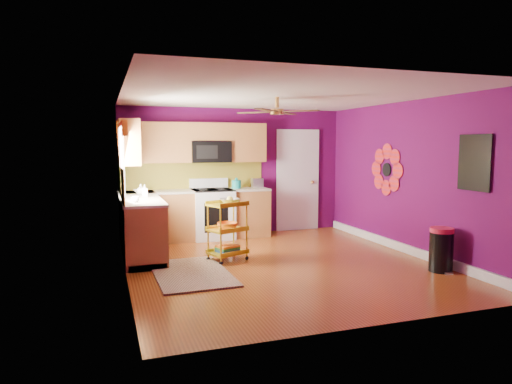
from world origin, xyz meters
name	(u,v)px	position (x,y,z in m)	size (l,w,h in m)	color
ground	(281,264)	(0.00, 0.00, 0.00)	(5.00, 5.00, 0.00)	brown
room_envelope	(283,155)	(0.03, 0.00, 1.63)	(4.54, 5.04, 2.52)	#56094A
lower_cabinets	(173,221)	(-1.35, 1.82, 0.43)	(2.81, 2.31, 0.94)	brown
electric_range	(212,213)	(-0.55, 2.17, 0.48)	(0.76, 0.66, 1.13)	white
upper_cabinetry	(175,144)	(-1.24, 2.17, 1.80)	(2.80, 2.30, 1.26)	brown
left_window	(122,148)	(-2.22, 1.05, 1.74)	(0.08, 1.35, 1.08)	white
panel_door	(298,181)	(1.35, 2.47, 1.02)	(0.95, 0.11, 2.15)	white
right_wall_art	(422,167)	(2.23, -0.34, 1.44)	(0.04, 2.74, 1.04)	black
ceiling_fan	(277,111)	(0.00, 0.20, 2.29)	(1.01, 1.01, 0.26)	#BF8C3F
shag_rug	(191,273)	(-1.39, -0.11, 0.01)	(1.00, 1.63, 0.02)	#321A10
rolling_cart	(228,228)	(-0.71, 0.46, 0.51)	(0.66, 0.57, 1.00)	gold
trash_can	(441,250)	(1.99, -1.11, 0.31)	(0.38, 0.39, 0.63)	black
teal_kettle	(236,184)	(-0.05, 2.23, 1.02)	(0.18, 0.18, 0.21)	teal
toaster	(257,183)	(0.40, 2.30, 1.03)	(0.22, 0.15, 0.18)	beige
soap_bottle_a	(145,191)	(-1.87, 1.31, 1.04)	(0.09, 0.09, 0.20)	#EA3F72
soap_bottle_b	(141,189)	(-1.90, 1.67, 1.03)	(0.14, 0.14, 0.18)	white
counter_dish	(141,191)	(-1.89, 1.97, 0.97)	(0.26, 0.26, 0.06)	white
counter_cup	(136,199)	(-2.06, 0.66, 0.98)	(0.11, 0.11, 0.09)	white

